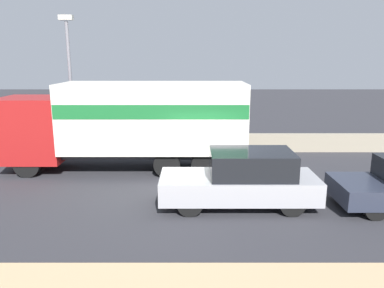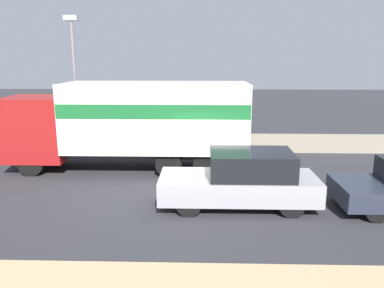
# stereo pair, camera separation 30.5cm
# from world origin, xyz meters

# --- Properties ---
(ground_plane) EXTENTS (80.00, 80.00, 0.00)m
(ground_plane) POSITION_xyz_m (0.00, 0.00, 0.00)
(ground_plane) COLOR #2D2D33
(stone_wall_backdrop) EXTENTS (60.00, 0.35, 0.81)m
(stone_wall_backdrop) POSITION_xyz_m (0.00, 5.67, 0.41)
(stone_wall_backdrop) COLOR gray
(stone_wall_backdrop) RESTS_ON ground_plane
(street_lamp) EXTENTS (0.56, 0.28, 5.89)m
(street_lamp) POSITION_xyz_m (-5.62, 4.96, 3.48)
(street_lamp) COLOR slate
(street_lamp) RESTS_ON ground_plane
(box_truck) EXTENTS (9.04, 2.35, 3.31)m
(box_truck) POSITION_xyz_m (-2.76, 2.79, 1.93)
(box_truck) COLOR maroon
(box_truck) RESTS_ON ground_plane
(car_hatchback) EXTENTS (4.48, 1.71, 1.63)m
(car_hatchback) POSITION_xyz_m (0.96, -0.80, 0.80)
(car_hatchback) COLOR #9E9EA3
(car_hatchback) RESTS_ON ground_plane
(pedestrian) EXTENTS (0.36, 0.36, 1.67)m
(pedestrian) POSITION_xyz_m (-7.62, 4.82, 0.86)
(pedestrian) COLOR #1E1E2D
(pedestrian) RESTS_ON ground_plane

